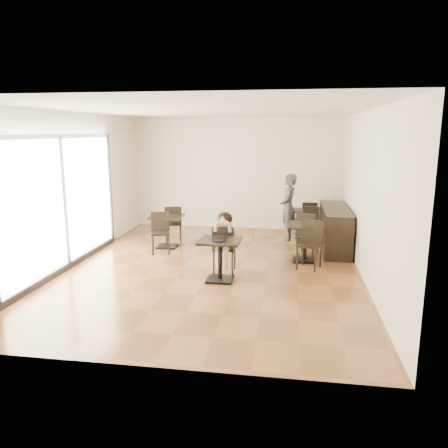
% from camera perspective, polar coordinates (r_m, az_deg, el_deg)
% --- Properties ---
extents(floor, '(6.00, 8.00, 0.01)m').
position_cam_1_polar(floor, '(9.18, -1.51, -5.72)').
color(floor, brown).
rests_on(floor, ground).
extents(ceiling, '(6.00, 8.00, 0.01)m').
position_cam_1_polar(ceiling, '(8.76, -1.63, 14.65)').
color(ceiling, silver).
rests_on(ceiling, floor).
extents(wall_back, '(6.00, 0.01, 3.20)m').
position_cam_1_polar(wall_back, '(12.76, 1.70, 6.60)').
color(wall_back, silver).
rests_on(wall_back, floor).
extents(wall_front, '(6.00, 0.01, 3.20)m').
position_cam_1_polar(wall_front, '(5.01, -9.85, -1.90)').
color(wall_front, silver).
rests_on(wall_front, floor).
extents(wall_left, '(0.01, 8.00, 3.20)m').
position_cam_1_polar(wall_left, '(9.82, -19.10, 4.35)').
color(wall_left, silver).
rests_on(wall_left, floor).
extents(wall_right, '(0.01, 8.00, 3.20)m').
position_cam_1_polar(wall_right, '(8.80, 18.06, 3.61)').
color(wall_right, silver).
rests_on(wall_right, floor).
extents(storefront_window, '(0.04, 4.50, 2.60)m').
position_cam_1_polar(storefront_window, '(9.40, -20.26, 2.72)').
color(storefront_window, white).
rests_on(storefront_window, floor).
extents(child_table, '(0.76, 0.76, 0.81)m').
position_cam_1_polar(child_table, '(8.30, -0.53, -4.74)').
color(child_table, black).
rests_on(child_table, floor).
extents(child_chair, '(0.44, 0.44, 0.97)m').
position_cam_1_polar(child_chair, '(8.80, 0.05, -3.21)').
color(child_chair, black).
rests_on(child_chair, floor).
extents(child, '(0.44, 0.61, 1.22)m').
position_cam_1_polar(child, '(8.77, 0.05, -2.42)').
color(child, slate).
rests_on(child, child_chair).
extents(plate, '(0.27, 0.27, 0.02)m').
position_cam_1_polar(plate, '(8.09, -0.65, -2.14)').
color(plate, black).
rests_on(plate, child_table).
extents(pizza_slice, '(0.28, 0.22, 0.07)m').
position_cam_1_polar(pizza_slice, '(8.48, -0.15, 0.20)').
color(pizza_slice, '#D6BE66').
rests_on(pizza_slice, child).
extents(adult_patron, '(0.43, 0.64, 1.73)m').
position_cam_1_polar(adult_patron, '(11.48, 8.39, 2.18)').
color(adult_patron, '#3E3E43').
rests_on(adult_patron, floor).
extents(cafe_table_mid, '(0.99, 0.99, 0.82)m').
position_cam_1_polar(cafe_table_mid, '(9.72, 10.51, -2.40)').
color(cafe_table_mid, black).
rests_on(cafe_table_mid, floor).
extents(cafe_table_left, '(0.93, 0.93, 0.79)m').
position_cam_1_polar(cafe_table_left, '(10.79, -7.44, -0.97)').
color(cafe_table_left, black).
rests_on(cafe_table_left, floor).
extents(cafe_table_back, '(0.73, 0.73, 0.76)m').
position_cam_1_polar(cafe_table_back, '(11.87, 10.40, 0.04)').
color(cafe_table_back, black).
rests_on(cafe_table_back, floor).
extents(chair_mid_a, '(0.57, 0.57, 0.99)m').
position_cam_1_polar(chair_mid_a, '(10.24, 10.88, -1.21)').
color(chair_mid_a, black).
rests_on(chair_mid_a, floor).
extents(chair_mid_b, '(0.57, 0.57, 0.99)m').
position_cam_1_polar(chair_mid_b, '(9.17, 11.09, -2.75)').
color(chair_mid_b, black).
rests_on(chair_mid_b, floor).
extents(chair_left_a, '(0.53, 0.53, 0.95)m').
position_cam_1_polar(chair_left_a, '(11.29, -6.67, 0.04)').
color(chair_left_a, black).
rests_on(chair_left_a, floor).
extents(chair_left_b, '(0.53, 0.53, 0.95)m').
position_cam_1_polar(chair_left_b, '(10.26, -8.30, -1.21)').
color(chair_left_b, black).
rests_on(chair_left_b, floor).
extents(chair_back_a, '(0.42, 0.42, 0.91)m').
position_cam_1_polar(chair_back_a, '(12.34, 11.07, 0.82)').
color(chair_back_a, black).
rests_on(chair_back_a, floor).
extents(chair_back_b, '(0.42, 0.42, 0.91)m').
position_cam_1_polar(chair_back_b, '(11.33, 11.25, -0.17)').
color(chair_back_b, black).
rests_on(chair_back_b, floor).
extents(service_counter, '(0.60, 2.40, 1.00)m').
position_cam_1_polar(service_counter, '(10.90, 14.26, -0.54)').
color(service_counter, black).
rests_on(service_counter, floor).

